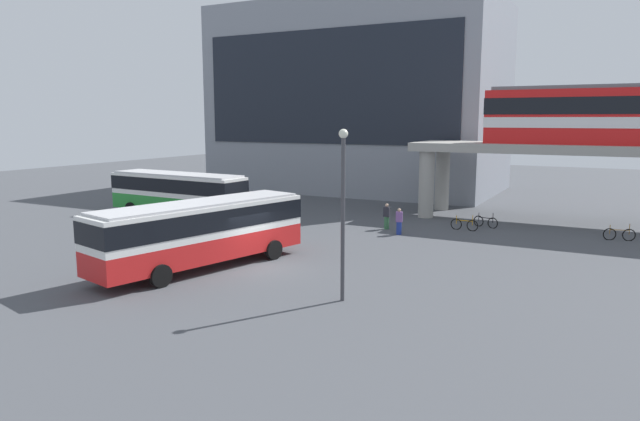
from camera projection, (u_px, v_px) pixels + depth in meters
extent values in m
plane|color=#47494F|center=(350.00, 232.00, 36.60)|extent=(120.00, 120.00, 0.00)
cube|color=gray|center=(360.00, 100.00, 58.29)|extent=(27.34, 15.43, 17.96)
cube|color=black|center=(325.00, 87.00, 51.37)|extent=(24.61, 0.10, 10.06)
cylinder|color=#9E9B93|center=(426.00, 184.00, 41.60)|extent=(1.10, 1.10, 4.79)
cylinder|color=#9E9B93|center=(442.00, 179.00, 45.15)|extent=(1.10, 1.10, 4.79)
cube|color=red|center=(202.00, 247.00, 27.46)|extent=(5.08, 11.28, 1.10)
cube|color=white|center=(201.00, 220.00, 27.25)|extent=(5.08, 11.28, 1.50)
cube|color=black|center=(201.00, 218.00, 27.24)|extent=(5.12, 11.33, 0.96)
cube|color=silver|center=(200.00, 203.00, 27.13)|extent=(4.82, 10.71, 0.12)
cylinder|color=black|center=(241.00, 243.00, 30.96)|extent=(0.51, 1.04, 1.00)
cylinder|color=black|center=(274.00, 250.00, 29.32)|extent=(0.51, 1.04, 1.00)
cylinder|color=black|center=(130.00, 266.00, 26.10)|extent=(0.51, 1.04, 1.00)
cylinder|color=black|center=(161.00, 276.00, 24.45)|extent=(0.51, 1.04, 1.00)
cube|color=#268C33|center=(178.00, 203.00, 41.74)|extent=(11.13, 3.13, 1.10)
cube|color=white|center=(177.00, 185.00, 41.53)|extent=(11.13, 3.13, 1.50)
cube|color=black|center=(177.00, 184.00, 41.52)|extent=(11.17, 3.17, 0.96)
cube|color=silver|center=(177.00, 174.00, 41.40)|extent=(10.57, 2.97, 0.12)
cylinder|color=black|center=(131.00, 209.00, 42.56)|extent=(1.01, 0.34, 1.00)
cylinder|color=black|center=(157.00, 205.00, 44.68)|extent=(1.01, 0.34, 1.00)
cylinder|color=black|center=(198.00, 217.00, 39.19)|extent=(1.01, 0.34, 1.00)
cylinder|color=black|center=(222.00, 212.00, 41.31)|extent=(1.01, 0.34, 1.00)
torus|color=black|center=(629.00, 235.00, 33.82)|extent=(0.73, 0.25, 0.74)
torus|color=black|center=(610.00, 234.00, 34.04)|extent=(0.73, 0.25, 0.74)
cylinder|color=#996626|center=(620.00, 230.00, 33.88)|extent=(1.03, 0.33, 0.05)
cylinder|color=#996626|center=(610.00, 229.00, 33.99)|extent=(0.04, 0.04, 0.55)
cylinder|color=#996626|center=(629.00, 229.00, 33.76)|extent=(0.04, 0.04, 0.65)
torus|color=black|center=(493.00, 223.00, 37.69)|extent=(0.72, 0.30, 0.74)
torus|color=black|center=(479.00, 221.00, 38.45)|extent=(0.72, 0.30, 0.74)
cylinder|color=black|center=(486.00, 218.00, 38.03)|extent=(1.01, 0.39, 0.05)
cylinder|color=black|center=(479.00, 217.00, 38.40)|extent=(0.04, 0.04, 0.55)
cylinder|color=black|center=(493.00, 218.00, 37.64)|extent=(0.04, 0.04, 0.65)
torus|color=black|center=(472.00, 226.00, 36.78)|extent=(0.74, 0.09, 0.74)
torus|color=black|center=(456.00, 224.00, 37.30)|extent=(0.74, 0.09, 0.74)
cylinder|color=orange|center=(464.00, 221.00, 37.00)|extent=(1.05, 0.09, 0.05)
cylinder|color=orange|center=(456.00, 220.00, 37.25)|extent=(0.04, 0.04, 0.55)
cylinder|color=orange|center=(473.00, 220.00, 36.73)|extent=(0.04, 0.04, 0.65)
cylinder|color=navy|center=(399.00, 228.00, 35.65)|extent=(0.32, 0.32, 0.79)
cube|color=#724C8C|center=(399.00, 217.00, 35.54)|extent=(0.45, 0.35, 0.63)
sphere|color=tan|center=(399.00, 210.00, 35.47)|extent=(0.21, 0.21, 0.21)
cylinder|color=#33663F|center=(387.00, 223.00, 37.39)|extent=(0.32, 0.32, 0.81)
cube|color=#26262D|center=(387.00, 212.00, 37.28)|extent=(0.40, 0.27, 0.64)
sphere|color=tan|center=(387.00, 205.00, 37.21)|extent=(0.22, 0.22, 0.22)
cylinder|color=#3F3F44|center=(343.00, 221.00, 22.24)|extent=(0.16, 0.16, 6.37)
sphere|color=silver|center=(343.00, 134.00, 21.72)|extent=(0.36, 0.36, 0.36)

